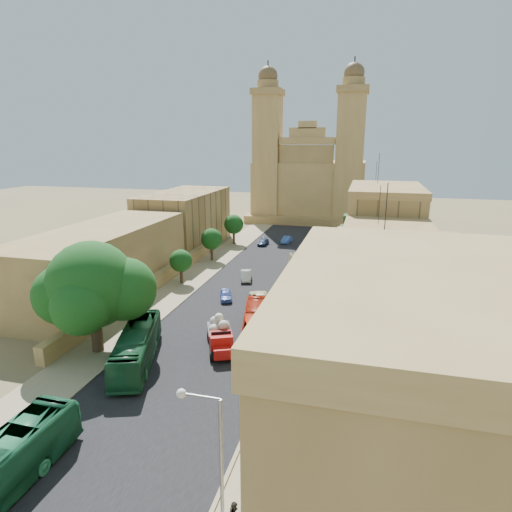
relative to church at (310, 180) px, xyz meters
The scene contains 33 objects.
ground 79.19m from the church, 90.00° to the right, with size 260.00×260.00×0.00m, color brown.
road_surface 49.54m from the church, 90.00° to the right, with size 14.00×140.00×0.01m, color black.
sidewalk_east 50.44m from the church, 78.94° to the right, with size 5.00×140.00×0.01m, color #91805F.
sidewalk_west 50.44m from the church, 101.06° to the right, with size 5.00×140.00×0.01m, color #91805F.
kerb_east 50.02m from the church, 81.81° to the right, with size 0.25×140.00×0.12m, color #91805F.
kerb_west 50.02m from the church, 98.19° to the right, with size 0.25×140.00×0.12m, color #91805F.
townhouse_a 83.22m from the church, 78.94° to the right, with size 9.00×14.00×16.40m.
townhouse_b 69.58m from the church, 76.73° to the right, with size 9.00×14.00×14.90m.
townhouse_c 56.00m from the church, 73.43° to the right, with size 9.00×14.00×17.40m.
townhouse_d 42.84m from the church, 68.07° to the right, with size 9.00×14.00×15.90m.
west_wall 60.55m from the church, 102.04° to the right, with size 1.00×40.00×1.80m, color #9B7B46.
west_building_low 63.45m from the church, 106.54° to the right, with size 10.00×28.00×8.40m, color olive.
west_building_mid 39.27m from the church, 117.48° to the right, with size 10.00×22.00×10.00m, color #A5834B.
church is the anchor object (origin of this frame).
ficus_tree 75.27m from the church, 97.19° to the right, with size 10.39×9.56×10.39m.
street_tree_a 67.68m from the church, 98.54° to the right, with size 2.87×2.87×4.41m.
street_tree_b 55.88m from the church, 100.38° to the right, with size 3.07×3.07×4.72m.
street_tree_c 44.18m from the church, 103.21° to the right, with size 3.44×3.44×5.29m.
street_tree_d 32.72m from the church, 108.09° to the right, with size 3.63×3.63×5.59m.
streetlamp 91.04m from the church, 85.13° to the right, with size 2.11×0.44×8.22m.
red_truck 72.08m from the church, 88.83° to the right, with size 4.09×5.88×3.26m.
olive_pickup 57.56m from the church, 83.44° to the right, with size 3.62×5.08×1.92m.
bus_green_north 76.34m from the church, 93.58° to the right, with size 2.62×11.19×3.12m, color #19542E.
bus_red_east 68.64m from the church, 86.64° to the right, with size 2.34×10.01×2.79m, color red.
bus_cream_east 46.92m from the church, 83.40° to the right, with size 1.98×8.45×2.35m, color #C9C788.
car_blue_a 59.83m from the church, 92.07° to the right, with size 1.41×3.51×1.20m, color #5471CA.
car_white_a 51.95m from the church, 92.06° to the right, with size 1.39×3.99×1.31m, color beige.
car_cream 59.54m from the church, 88.00° to the right, with size 2.11×4.58×1.27m, color #FFF4BD.
car_dkblue 31.78m from the church, 98.28° to the right, with size 1.55×3.82×1.11m, color #18294B.
car_white_b 34.23m from the church, 81.74° to the right, with size 1.56×3.87×1.32m, color white.
car_blue_b 28.75m from the church, 91.05° to the right, with size 1.32×3.77×1.24m, color #3D63B9.
pedestrian_a 74.18m from the church, 81.41° to the right, with size 0.64×0.42×1.76m, color #252327.
pedestrian_c 67.00m from the church, 81.09° to the right, with size 0.94×0.39×1.60m, color #2B2A2F.
Camera 1 is at (13.79, -27.35, 18.81)m, focal length 30.00 mm.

